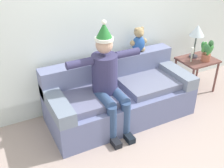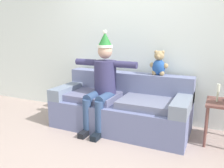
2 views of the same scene
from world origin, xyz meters
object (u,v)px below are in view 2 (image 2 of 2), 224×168
person_seated (102,80)px  couch (122,107)px  teddy_bear (159,64)px  candle_tall (218,90)px

person_seated → couch: bearing=33.4°
couch → teddy_bear: teddy_bear is taller
couch → candle_tall: size_ratio=8.64×
person_seated → teddy_bear: bearing=31.2°
couch → teddy_bear: (0.49, 0.28, 0.67)m
teddy_bear → candle_tall: 0.93m
couch → teddy_bear: bearing=30.0°
candle_tall → teddy_bear: bearing=163.3°
candle_tall → couch: bearing=-178.8°
couch → person_seated: (-0.25, -0.17, 0.44)m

